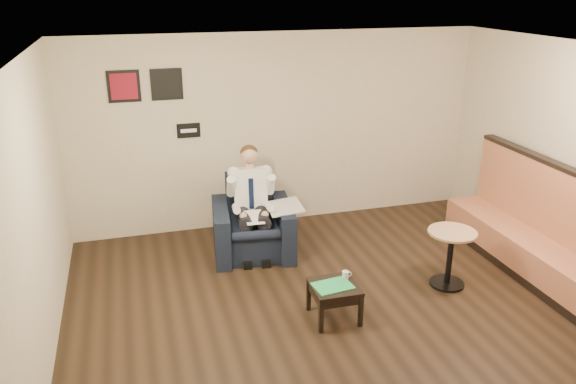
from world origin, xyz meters
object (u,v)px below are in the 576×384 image
object	(u,v)px
armchair	(252,218)
green_folder	(333,286)
smartphone	(334,278)
cafe_table	(450,258)
side_table	(334,301)
coffee_mug	(345,275)
seated_man	(253,209)
banquette	(528,217)

from	to	relation	value
armchair	green_folder	distance (m)	1.87
smartphone	green_folder	bearing A→B (deg)	-103.96
smartphone	cafe_table	distance (m)	1.53
side_table	coffee_mug	distance (m)	0.31
armchair	seated_man	bearing A→B (deg)	-90.00
armchair	cafe_table	distance (m)	2.55
armchair	coffee_mug	xyz separation A→B (m)	(0.65, -1.68, -0.05)
armchair	cafe_table	bearing A→B (deg)	-29.19
side_table	cafe_table	bearing A→B (deg)	10.45
seated_man	cafe_table	world-z (taller)	seated_man
green_folder	smartphone	world-z (taller)	green_folder
seated_man	armchair	bearing A→B (deg)	90.00
green_folder	coffee_mug	xyz separation A→B (m)	(0.19, 0.12, 0.04)
armchair	seated_man	size ratio (longest dim) A/B	0.75
seated_man	banquette	bearing A→B (deg)	-13.58
seated_man	cafe_table	distance (m)	2.51
seated_man	green_folder	world-z (taller)	seated_man
seated_man	green_folder	xyz separation A→B (m)	(0.48, -1.68, -0.27)
seated_man	smartphone	size ratio (longest dim) A/B	10.86
side_table	smartphone	bearing A→B (deg)	71.60
smartphone	cafe_table	world-z (taller)	cafe_table
banquette	smartphone	bearing A→B (deg)	-173.51
seated_man	smartphone	world-z (taller)	seated_man
armchair	banquette	size ratio (longest dim) A/B	0.39
green_folder	cafe_table	bearing A→B (deg)	10.88
green_folder	coffee_mug	size ratio (longest dim) A/B	4.74
seated_man	coffee_mug	bearing A→B (deg)	-59.87
smartphone	banquette	bearing A→B (deg)	17.54
armchair	seated_man	distance (m)	0.23
seated_man	cafe_table	size ratio (longest dim) A/B	1.93
armchair	cafe_table	size ratio (longest dim) A/B	1.46
smartphone	cafe_table	bearing A→B (deg)	16.55
coffee_mug	cafe_table	distance (m)	1.42
cafe_table	coffee_mug	bearing A→B (deg)	-172.52
banquette	cafe_table	distance (m)	1.22
side_table	seated_man	bearing A→B (deg)	106.90
seated_man	side_table	distance (m)	1.80
side_table	coffee_mug	xyz separation A→B (m)	(0.16, 0.10, 0.24)
armchair	green_folder	size ratio (longest dim) A/B	2.55
green_folder	smartphone	distance (m)	0.18
smartphone	armchair	bearing A→B (deg)	119.09
seated_man	smartphone	xyz separation A→B (m)	(0.55, -1.52, -0.27)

